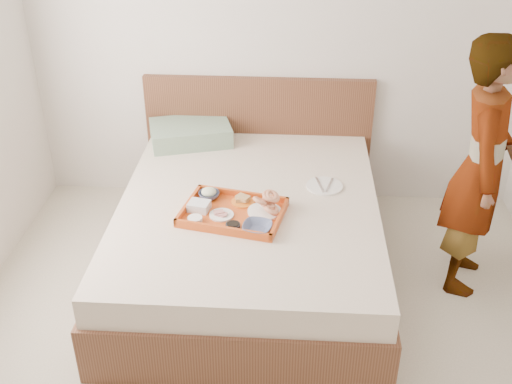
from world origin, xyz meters
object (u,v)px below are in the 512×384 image
Objects in this scene: dinner_plate at (324,186)px; person at (481,168)px; bed at (249,237)px; tray at (233,212)px.

person is (0.88, -0.17, 0.25)m from dinner_plate.
dinner_plate reaches higher than bed.
person reaches higher than tray.
tray is 0.65m from dinner_plate.
person reaches higher than bed.
tray is at bearing 113.52° from person.
person is (1.34, 0.02, 0.52)m from bed.
tray is at bearing -145.63° from dinner_plate.
bed is at bearing 106.50° from person.
dinner_plate is at bearing 94.54° from person.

